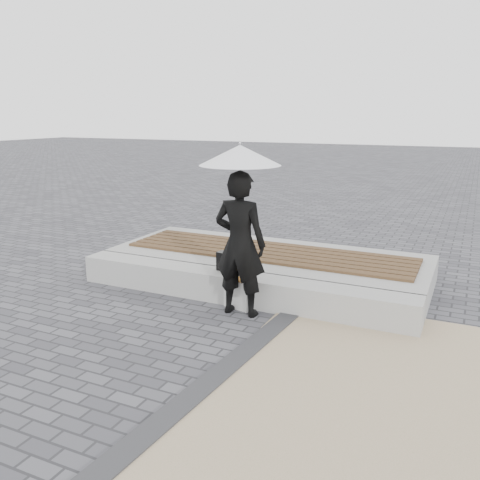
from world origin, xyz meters
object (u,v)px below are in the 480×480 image
object	(u,v)px
seating_ledge	(236,287)
handbag	(229,262)
parasol	(240,155)
canvas_tote	(239,293)
woman	(240,244)

from	to	relation	value
seating_ledge	handbag	xyz separation A→B (m)	(-0.13, 0.05, 0.34)
parasol	seating_ledge	bearing A→B (deg)	122.24
seating_ledge	canvas_tote	distance (m)	0.27
woman	canvas_tote	distance (m)	0.76
parasol	woman	bearing A→B (deg)	0.00
woman	parasol	xyz separation A→B (m)	(-0.00, 0.00, 1.13)
seating_ledge	parasol	distance (m)	1.93
parasol	handbag	xyz separation A→B (m)	(-0.37, 0.44, -1.54)
handbag	woman	bearing A→B (deg)	-37.74
woman	canvas_tote	bearing A→B (deg)	-61.43
parasol	canvas_tote	bearing A→B (deg)	119.79
canvas_tote	handbag	bearing A→B (deg)	149.37
woman	handbag	distance (m)	0.71
parasol	canvas_tote	size ratio (longest dim) A/B	3.11
seating_ledge	woman	world-z (taller)	woman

